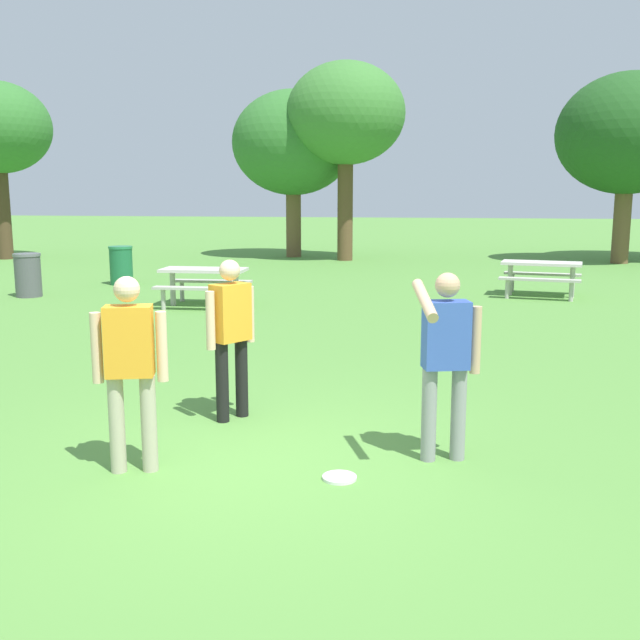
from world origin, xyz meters
The scene contains 12 objects.
ground_plane centered at (0.00, 0.00, 0.00)m, with size 120.00×120.00×0.00m, color #568E3D.
person_thrower centered at (1.58, 0.36, 0.96)m, with size 0.59×0.78×1.64m.
person_catcher centered at (-0.96, -0.31, 0.94)m, with size 0.59×0.31×1.64m.
person_bystander centered at (-0.55, 1.21, 0.94)m, with size 0.39×0.53×1.64m.
frisbee centered at (0.75, -0.21, 0.01)m, with size 0.28×0.28×0.03m, color white.
picnic_table_near centered at (-3.19, 8.37, 0.56)m, with size 1.74×1.46×0.77m.
picnic_table_far centered at (3.75, 10.92, 0.56)m, with size 1.93×1.70×0.77m.
trash_can_beside_table centered at (-7.46, 9.05, 0.48)m, with size 0.59×0.59×0.96m.
trash_can_further_along centered at (-6.34, 11.41, 0.48)m, with size 0.59×0.59×0.96m.
tree_broad_center centered at (-3.62, 19.85, 3.94)m, with size 4.24×4.24×5.78m.
tree_far_right centered at (-1.64, 18.80, 4.77)m, with size 3.91×3.91×6.49m.
tree_slender_mid centered at (7.30, 19.21, 4.08)m, with size 4.47×4.47×6.01m.
Camera 1 is at (1.50, -5.80, 2.31)m, focal length 41.07 mm.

